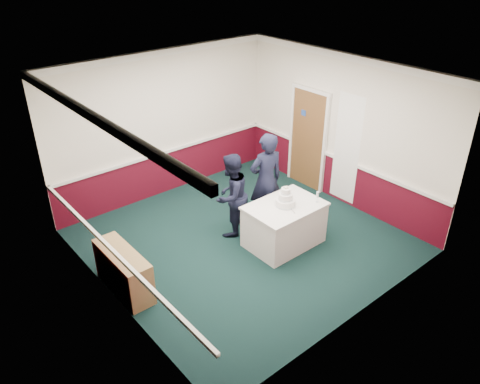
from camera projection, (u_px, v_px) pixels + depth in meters
ground at (244, 240)px, 8.50m from camera, size 5.00×5.00×0.00m
room_shell at (225, 128)px, 8.01m from camera, size 5.00×5.00×3.00m
sideboard at (124, 271)px, 7.16m from camera, size 0.41×1.20×0.70m
cake_table at (284, 224)px, 8.23m from camera, size 1.32×0.92×0.79m
wedding_cake at (285, 200)px, 7.98m from camera, size 0.35×0.35×0.36m
cake_knife at (292, 210)px, 7.89m from camera, size 0.10×0.21×0.00m
champagne_flute at (318, 195)px, 8.06m from camera, size 0.05×0.05×0.21m
person_man at (231, 196)px, 8.34m from camera, size 0.90×0.78×1.57m
person_woman at (266, 180)px, 8.57m from camera, size 0.75×0.58×1.84m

